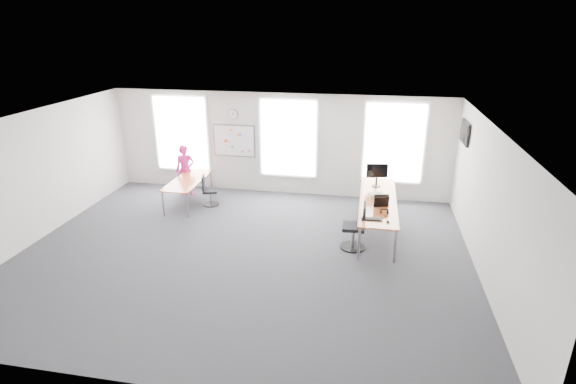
% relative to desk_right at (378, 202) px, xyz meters
% --- Properties ---
extents(floor, '(10.00, 10.00, 0.00)m').
position_rel_desk_right_xyz_m(floor, '(-2.92, -1.84, -0.76)').
color(floor, '#2C2B31').
rests_on(floor, ground).
extents(ceiling, '(10.00, 10.00, 0.00)m').
position_rel_desk_right_xyz_m(ceiling, '(-2.92, -1.84, 2.24)').
color(ceiling, white).
rests_on(ceiling, ground).
extents(wall_back, '(10.00, 0.00, 10.00)m').
position_rel_desk_right_xyz_m(wall_back, '(-2.92, 2.16, 0.74)').
color(wall_back, silver).
rests_on(wall_back, ground).
extents(wall_front, '(10.00, 0.00, 10.00)m').
position_rel_desk_right_xyz_m(wall_front, '(-2.92, -5.84, 0.74)').
color(wall_front, silver).
rests_on(wall_front, ground).
extents(wall_left, '(0.00, 10.00, 10.00)m').
position_rel_desk_right_xyz_m(wall_left, '(-7.92, -1.84, 0.74)').
color(wall_left, silver).
rests_on(wall_left, ground).
extents(wall_right, '(0.00, 10.00, 10.00)m').
position_rel_desk_right_xyz_m(wall_right, '(2.08, -1.84, 0.74)').
color(wall_right, silver).
rests_on(wall_right, ground).
extents(window_left, '(1.60, 0.06, 2.20)m').
position_rel_desk_right_xyz_m(window_left, '(-5.92, 2.13, 0.94)').
color(window_left, silver).
rests_on(window_left, wall_back).
extents(window_mid, '(1.60, 0.06, 2.20)m').
position_rel_desk_right_xyz_m(window_mid, '(-2.62, 2.13, 0.94)').
color(window_mid, silver).
rests_on(window_mid, wall_back).
extents(window_right, '(1.60, 0.06, 2.20)m').
position_rel_desk_right_xyz_m(window_right, '(0.38, 2.13, 0.94)').
color(window_right, silver).
rests_on(window_right, wall_back).
extents(desk_right, '(0.89, 3.32, 0.81)m').
position_rel_desk_right_xyz_m(desk_right, '(0.00, 0.00, 0.00)').
color(desk_right, '#DA6431').
rests_on(desk_right, ground).
extents(desk_left, '(0.80, 1.99, 0.73)m').
position_rel_desk_right_xyz_m(desk_left, '(-5.24, 0.76, -0.09)').
color(desk_left, '#DA6431').
rests_on(desk_left, ground).
extents(chair_right, '(0.58, 0.58, 1.09)m').
position_rel_desk_right_xyz_m(chair_right, '(-0.46, -1.07, -0.28)').
color(chair_right, black).
rests_on(chair_right, ground).
extents(chair_left, '(0.48, 0.48, 0.87)m').
position_rel_desk_right_xyz_m(chair_left, '(-4.67, 0.80, -0.37)').
color(chair_left, black).
rests_on(chair_left, ground).
extents(person, '(0.65, 0.55, 1.52)m').
position_rel_desk_right_xyz_m(person, '(-5.59, 1.45, 0.01)').
color(person, '#C91977').
rests_on(person, ground).
extents(whiteboard, '(1.20, 0.03, 0.90)m').
position_rel_desk_right_xyz_m(whiteboard, '(-4.27, 2.13, 0.79)').
color(whiteboard, white).
rests_on(whiteboard, wall_back).
extents(wall_clock, '(0.30, 0.04, 0.30)m').
position_rel_desk_right_xyz_m(wall_clock, '(-4.27, 2.13, 1.59)').
color(wall_clock, gray).
rests_on(wall_clock, wall_back).
extents(tv, '(0.06, 0.90, 0.55)m').
position_rel_desk_right_xyz_m(tv, '(2.03, 1.16, 1.54)').
color(tv, black).
rests_on(tv, wall_right).
extents(keyboard, '(0.46, 0.19, 0.02)m').
position_rel_desk_right_xyz_m(keyboard, '(-0.14, -1.23, 0.06)').
color(keyboard, black).
rests_on(keyboard, desk_right).
extents(mouse, '(0.08, 0.12, 0.04)m').
position_rel_desk_right_xyz_m(mouse, '(0.21, -1.32, 0.07)').
color(mouse, black).
rests_on(mouse, desk_right).
extents(lens_cap, '(0.07, 0.07, 0.01)m').
position_rel_desk_right_xyz_m(lens_cap, '(0.16, -0.98, 0.06)').
color(lens_cap, black).
rests_on(lens_cap, desk_right).
extents(headphones, '(0.20, 0.10, 0.11)m').
position_rel_desk_right_xyz_m(headphones, '(0.13, -0.84, 0.11)').
color(headphones, black).
rests_on(headphones, desk_right).
extents(laptop_sleeve, '(0.37, 0.28, 0.29)m').
position_rel_desk_right_xyz_m(laptop_sleeve, '(0.07, -0.45, 0.19)').
color(laptop_sleeve, black).
rests_on(laptop_sleeve, desk_right).
extents(paper_stack, '(0.39, 0.32, 0.12)m').
position_rel_desk_right_xyz_m(paper_stack, '(-0.05, 0.10, 0.11)').
color(paper_stack, beige).
rests_on(paper_stack, desk_right).
extents(monitor, '(0.56, 0.23, 0.62)m').
position_rel_desk_right_xyz_m(monitor, '(-0.05, 0.95, 0.43)').
color(monitor, black).
rests_on(monitor, desk_right).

